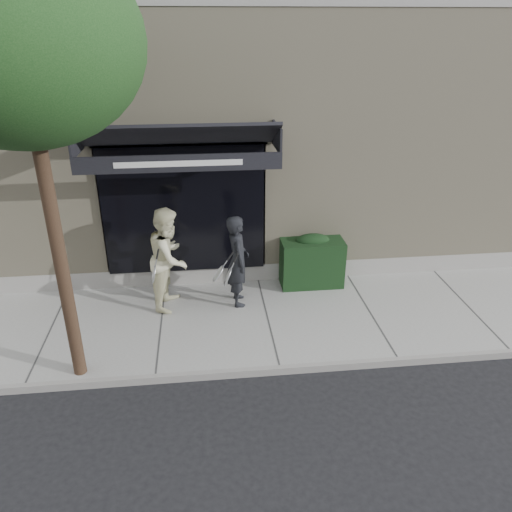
{
  "coord_description": "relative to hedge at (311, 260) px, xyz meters",
  "views": [
    {
      "loc": [
        -1.12,
        -8.04,
        5.2
      ],
      "look_at": [
        -0.15,
        0.6,
        1.13
      ],
      "focal_mm": 35.0,
      "sensor_mm": 36.0,
      "label": 1
    }
  ],
  "objects": [
    {
      "name": "curb",
      "position": [
        -1.1,
        -2.8,
        -0.59
      ],
      "size": [
        20.0,
        0.1,
        0.14
      ],
      "primitive_type": "cube",
      "color": "gray",
      "rests_on": "ground"
    },
    {
      "name": "hedge",
      "position": [
        0.0,
        0.0,
        0.0
      ],
      "size": [
        1.3,
        0.7,
        1.14
      ],
      "color": "black",
      "rests_on": "sidewalk"
    },
    {
      "name": "sidewalk",
      "position": [
        -1.1,
        -1.25,
        -0.6
      ],
      "size": [
        20.0,
        3.0,
        0.12
      ],
      "primitive_type": "cube",
      "color": "gray",
      "rests_on": "ground"
    },
    {
      "name": "pedestrian_front",
      "position": [
        -1.61,
        -0.63,
        0.38
      ],
      "size": [
        0.73,
        0.83,
        1.84
      ],
      "color": "black",
      "rests_on": "sidewalk"
    },
    {
      "name": "building_facade",
      "position": [
        -1.11,
        3.71,
        2.08
      ],
      "size": [
        14.3,
        8.04,
        5.64
      ],
      "color": "#B5A98A",
      "rests_on": "ground"
    },
    {
      "name": "pedestrian_back",
      "position": [
        -2.91,
        -0.54,
        0.47
      ],
      "size": [
        0.97,
        1.13,
        2.01
      ],
      "color": "beige",
      "rests_on": "sidewalk"
    },
    {
      "name": "ground",
      "position": [
        -1.1,
        -1.25,
        -0.66
      ],
      "size": [
        80.0,
        80.0,
        0.0
      ],
      "primitive_type": "plane",
      "color": "black",
      "rests_on": "ground"
    },
    {
      "name": "street_tree",
      "position": [
        -4.3,
        -2.55,
        4.32
      ],
      "size": [
        3.0,
        3.0,
        6.28
      ],
      "color": "black",
      "rests_on": "ground"
    }
  ]
}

